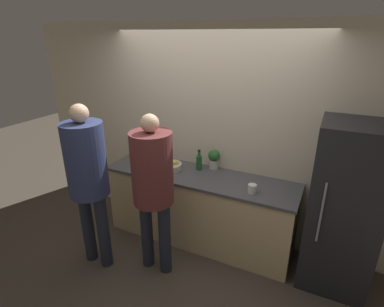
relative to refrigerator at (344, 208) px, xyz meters
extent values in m
plane|color=#4C4238|center=(-1.55, -0.35, -0.87)|extent=(14.00, 14.00, 0.00)
cube|color=beige|center=(-1.55, 0.34, 0.43)|extent=(5.20, 0.06, 2.60)
cube|color=beige|center=(-1.55, 0.02, -0.44)|extent=(2.28, 0.64, 0.86)
cube|color=#4C4C51|center=(-1.55, 0.02, 0.01)|extent=(2.31, 0.67, 0.03)
cube|color=#232328|center=(0.00, 0.00, 0.00)|extent=(0.64, 0.64, 1.73)
cylinder|color=#99999E|center=(-0.19, -0.34, 0.09)|extent=(0.02, 0.02, 0.61)
cylinder|color=#232838|center=(-2.53, -0.89, -0.42)|extent=(0.13, 0.13, 0.88)
cylinder|color=#232838|center=(-2.30, -0.89, -0.42)|extent=(0.13, 0.13, 0.88)
cylinder|color=navy|center=(-2.41, -0.89, 0.41)|extent=(0.41, 0.41, 0.77)
sphere|color=#DBAD89|center=(-2.41, -0.89, 0.89)|extent=(0.18, 0.18, 0.18)
cylinder|color=#232838|center=(-1.87, -0.67, -0.44)|extent=(0.13, 0.13, 0.85)
cylinder|color=#232838|center=(-1.65, -0.67, -0.44)|extent=(0.13, 0.13, 0.85)
cylinder|color=brown|center=(-1.76, -0.67, 0.36)|extent=(0.42, 0.42, 0.74)
sphere|color=#DBAD89|center=(-1.76, -0.67, 0.82)|extent=(0.18, 0.18, 0.18)
cylinder|color=beige|center=(-1.95, 0.00, 0.07)|extent=(0.29, 0.29, 0.07)
ellipsoid|color=yellow|center=(-1.91, 0.00, 0.12)|extent=(0.15, 0.12, 0.04)
cylinder|color=silver|center=(-2.56, 0.17, 0.09)|extent=(0.11, 0.11, 0.11)
cylinder|color=#99754C|center=(-2.57, 0.17, 0.19)|extent=(0.01, 0.05, 0.23)
cylinder|color=#99754C|center=(-2.55, 0.18, 0.19)|extent=(0.03, 0.05, 0.23)
cylinder|color=#99754C|center=(-2.56, 0.16, 0.19)|extent=(0.05, 0.01, 0.23)
cylinder|color=#236033|center=(-1.63, 0.15, 0.12)|extent=(0.07, 0.07, 0.18)
cylinder|color=#236033|center=(-1.63, 0.15, 0.24)|extent=(0.03, 0.03, 0.06)
cylinder|color=black|center=(-1.63, 0.15, 0.28)|extent=(0.04, 0.04, 0.02)
cylinder|color=red|center=(-2.27, -0.02, 0.09)|extent=(0.06, 0.06, 0.11)
cylinder|color=red|center=(-2.27, -0.02, 0.16)|extent=(0.03, 0.03, 0.04)
cylinder|color=black|center=(-2.27, -0.02, 0.18)|extent=(0.03, 0.03, 0.01)
cylinder|color=white|center=(-0.88, -0.15, 0.08)|extent=(0.09, 0.09, 0.10)
cylinder|color=beige|center=(-1.48, 0.26, 0.09)|extent=(0.11, 0.11, 0.11)
sphere|color=#2D6B33|center=(-1.48, 0.26, 0.20)|extent=(0.14, 0.14, 0.14)
camera|label=1|loc=(-0.24, -2.91, 1.58)|focal=28.00mm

